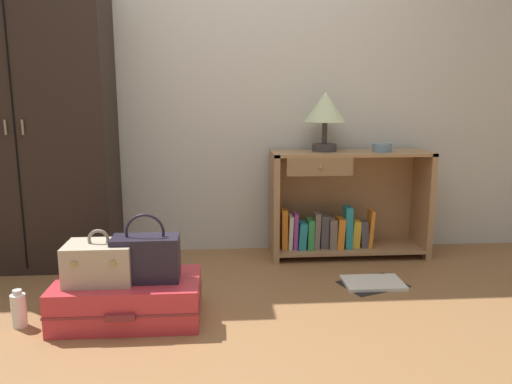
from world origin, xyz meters
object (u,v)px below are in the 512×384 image
object	(u,v)px
wardrobe	(29,125)
suitcase_large	(128,299)
bottle	(19,310)
train_case	(100,262)
handbag	(146,257)
table_lamp	(325,110)
bowl	(382,148)
bookshelf	(342,207)
open_book_on_floor	(373,283)

from	to	relation	value
wardrobe	suitcase_large	world-z (taller)	wardrobe
suitcase_large	bottle	size ratio (longest dim) A/B	3.82
train_case	handbag	bearing A→B (deg)	1.33
handbag	table_lamp	bearing A→B (deg)	42.10
wardrobe	bowl	xyz separation A→B (m)	(2.33, 0.01, -0.16)
table_lamp	suitcase_large	xyz separation A→B (m)	(-1.19, -0.98, -0.92)
handbag	bottle	size ratio (longest dim) A/B	1.79
bookshelf	train_case	xyz separation A→B (m)	(-1.46, -0.98, -0.03)
bookshelf	wardrobe	bearing A→B (deg)	-178.34
bottle	table_lamp	bearing A→B (deg)	30.76
bookshelf	table_lamp	xyz separation A→B (m)	(-0.14, 0.01, 0.68)
suitcase_large	bottle	xyz separation A→B (m)	(-0.52, -0.05, -0.02)
train_case	table_lamp	bearing A→B (deg)	37.00
wardrobe	train_case	distance (m)	1.27
bottle	open_book_on_floor	size ratio (longest dim) A/B	0.43
bookshelf	table_lamp	bearing A→B (deg)	173.90
table_lamp	open_book_on_floor	world-z (taller)	table_lamp
bowl	bottle	size ratio (longest dim) A/B	0.69
handbag	wardrobe	bearing A→B (deg)	132.87
table_lamp	handbag	world-z (taller)	table_lamp
table_lamp	bottle	bearing A→B (deg)	-149.24
wardrobe	table_lamp	world-z (taller)	wardrobe
open_book_on_floor	suitcase_large	bearing A→B (deg)	-164.97
bookshelf	suitcase_large	xyz separation A→B (m)	(-1.33, -0.96, -0.24)
bowl	handbag	distance (m)	1.80
train_case	wardrobe	bearing A→B (deg)	124.15
table_lamp	suitcase_large	size ratio (longest dim) A/B	0.56
handbag	open_book_on_floor	xyz separation A→B (m)	(1.29, 0.39, -0.32)
train_case	open_book_on_floor	size ratio (longest dim) A/B	0.74
bowl	handbag	bearing A→B (deg)	-148.01
bookshelf	open_book_on_floor	xyz separation A→B (m)	(0.05, -0.59, -0.34)
table_lamp	bottle	size ratio (longest dim) A/B	2.13
bookshelf	train_case	size ratio (longest dim) A/B	3.37
bookshelf	train_case	world-z (taller)	bookshelf
train_case	handbag	size ratio (longest dim) A/B	0.95
bookshelf	open_book_on_floor	world-z (taller)	bookshelf
wardrobe	suitcase_large	bearing A→B (deg)	-50.27
table_lamp	open_book_on_floor	xyz separation A→B (m)	(0.19, -0.60, -1.01)
train_case	handbag	distance (m)	0.23
wardrobe	suitcase_large	size ratio (longest dim) A/B	2.57
wardrobe	table_lamp	xyz separation A→B (m)	(1.94, 0.08, 0.09)
wardrobe	bottle	bearing A→B (deg)	-76.59
suitcase_large	open_book_on_floor	bearing A→B (deg)	15.03
bookshelf	bottle	xyz separation A→B (m)	(-1.86, -1.01, -0.26)
table_lamp	train_case	distance (m)	1.80
bookshelf	bottle	size ratio (longest dim) A/B	5.77
bowl	bottle	xyz separation A→B (m)	(-2.10, -0.96, -0.68)
wardrobe	train_case	size ratio (longest dim) A/B	5.74
wardrobe	suitcase_large	distance (m)	1.44
bookshelf	bottle	world-z (taller)	bookshelf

